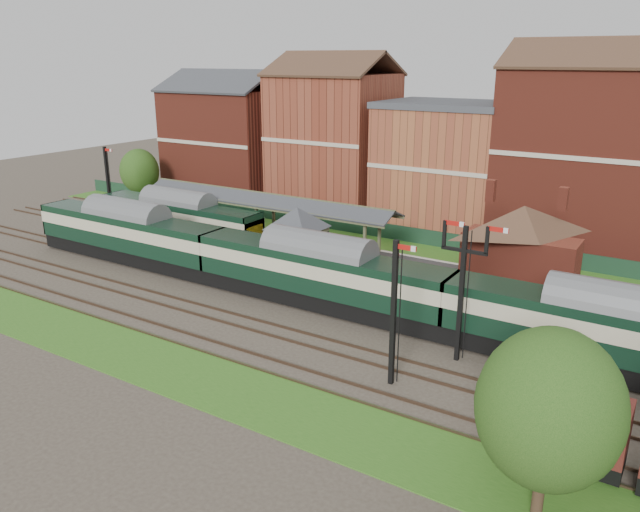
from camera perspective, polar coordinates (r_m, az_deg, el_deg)
The scene contains 18 objects.
ground at distance 44.31m, azimuth -1.18°, elevation -4.40°, with size 160.00×160.00×0.00m, color #473D33.
grass_back at distance 57.56m, azimuth 7.62°, elevation 0.74°, with size 90.00×4.50×0.06m, color #2D6619.
grass_front at distance 35.86m, azimuth -11.99°, elevation -10.38°, with size 90.00×5.00×0.06m, color #2D6619.
fence at distance 59.11m, azimuth 8.47°, elevation 1.89°, with size 90.00×0.12×1.50m, color #193823.
platform at distance 54.42m, azimuth 0.07°, elevation 0.42°, with size 55.00×3.40×1.00m, color #2D2D2D.
signal_box at distance 47.38m, azimuth -2.07°, elevation 1.16°, with size 5.40×5.40×6.00m.
brick_hut at distance 44.23m, azimuth 6.56°, elevation -2.90°, with size 3.20×2.64×2.94m.
station_building at distance 46.99m, azimuth 17.90°, elevation 1.13°, with size 8.10×8.10×5.90m.
canopy at distance 56.69m, azimuth -5.09°, elevation 5.33°, with size 26.00×3.89×4.08m.
semaphore_bracket at distance 35.55m, azimuth 12.90°, elevation -2.57°, with size 3.60×0.25×8.18m.
semaphore_platform_end at distance 68.65m, azimuth -18.79°, elevation 6.26°, with size 1.23×0.25×8.00m.
semaphore_siding at distance 32.52m, azimuth 6.77°, elevation -5.07°, with size 1.23×0.25×8.00m.
town_backdrop at distance 64.20m, azimuth 11.17°, elevation 8.72°, with size 69.00×10.00×16.00m.
dmu_train at distance 42.92m, azimuth -0.15°, elevation -1.49°, with size 57.23×3.01×4.40m.
platform_railcar at distance 59.73m, azimuth -12.77°, elevation 3.46°, with size 17.92×2.82×4.13m.
goods_van_a at distance 29.47m, azimuth 21.10°, elevation -13.78°, with size 5.38×2.33×3.26m.
tree_far at distance 24.42m, azimuth 20.22°, elevation -13.00°, with size 5.28×5.28×7.71m.
tree_back at distance 76.40m, azimuth -16.18°, elevation 7.46°, with size 4.51×4.51×6.60m.
Camera 1 is at (22.69, -34.20, 16.69)m, focal length 35.00 mm.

